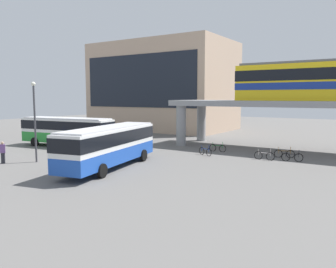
{
  "coord_description": "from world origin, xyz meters",
  "views": [
    {
      "loc": [
        18.94,
        -21.2,
        5.53
      ],
      "look_at": [
        2.45,
        4.37,
        2.2
      ],
      "focal_mm": 36.6,
      "sensor_mm": 36.0,
      "label": 1
    }
  ],
  "objects": [
    {
      "name": "ground_plane",
      "position": [
        0.0,
        10.0,
        0.0
      ],
      "size": [
        120.0,
        120.0,
        0.0
      ],
      "primitive_type": "plane",
      "color": "#605E5B"
    },
    {
      "name": "station_building",
      "position": [
        -13.8,
        28.02,
        7.22
      ],
      "size": [
        22.82,
        13.97,
        14.43
      ],
      "color": "tan",
      "rests_on": "ground_plane"
    },
    {
      "name": "elevated_platform",
      "position": [
        13.01,
        14.58,
        4.42
      ],
      "size": [
        29.91,
        6.57,
        5.12
      ],
      "color": "gray",
      "rests_on": "ground_plane"
    },
    {
      "name": "train",
      "position": [
        14.4,
        14.58,
        7.09
      ],
      "size": [
        18.46,
        2.96,
        3.84
      ],
      "color": "yellow",
      "rests_on": "elevated_platform"
    },
    {
      "name": "bus_main",
      "position": [
        0.91,
        -1.62,
        1.99
      ],
      "size": [
        4.72,
        11.33,
        3.22
      ],
      "color": "#1E4CB2",
      "rests_on": "ground_plane"
    },
    {
      "name": "bus_secondary",
      "position": [
        -10.81,
        4.3,
        1.99
      ],
      "size": [
        11.28,
        4.01,
        3.22
      ],
      "color": "#268C33",
      "rests_on": "ground_plane"
    },
    {
      "name": "bicycle_blue",
      "position": [
        4.56,
        7.62,
        0.36
      ],
      "size": [
        1.66,
        0.77,
        1.04
      ],
      "color": "black",
      "rests_on": "ground_plane"
    },
    {
      "name": "bicycle_green",
      "position": [
        4.63,
        10.26,
        0.36
      ],
      "size": [
        1.79,
        0.22,
        1.04
      ],
      "color": "black",
      "rests_on": "ground_plane"
    },
    {
      "name": "bicycle_black",
      "position": [
        12.22,
        8.93,
        0.36
      ],
      "size": [
        1.74,
        0.56,
        1.04
      ],
      "color": "black",
      "rests_on": "ground_plane"
    },
    {
      "name": "bicycle_silver",
      "position": [
        9.99,
        8.31,
        0.36
      ],
      "size": [
        1.79,
        0.14,
        1.04
      ],
      "color": "black",
      "rests_on": "ground_plane"
    },
    {
      "name": "bicycle_brown",
      "position": [
        11.2,
        10.39,
        0.36
      ],
      "size": [
        1.72,
        0.61,
        1.04
      ],
      "color": "black",
      "rests_on": "ground_plane"
    },
    {
      "name": "pedestrian_walking_across",
      "position": [
        -7.79,
        -5.07,
        0.87
      ],
      "size": [
        0.45,
        0.48,
        1.83
      ],
      "color": "#26262D",
      "rests_on": "ground_plane"
    },
    {
      "name": "lamp_post",
      "position": [
        -5.95,
        -3.21,
        3.96
      ],
      "size": [
        0.36,
        0.36,
        6.76
      ],
      "color": "#3F3F44",
      "rests_on": "ground_plane"
    }
  ]
}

